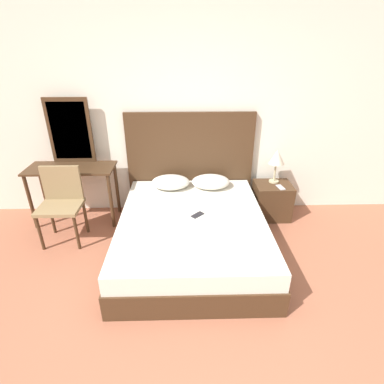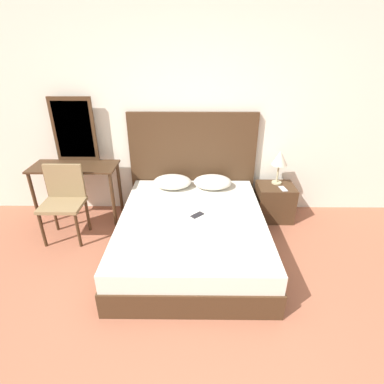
{
  "view_description": "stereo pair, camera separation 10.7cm",
  "coord_description": "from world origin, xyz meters",
  "px_view_note": "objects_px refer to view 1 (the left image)",
  "views": [
    {
      "loc": [
        -0.16,
        -1.3,
        2.16
      ],
      "look_at": [
        -0.08,
        1.6,
        0.71
      ],
      "focal_mm": 28.0,
      "sensor_mm": 36.0,
      "label": 1
    },
    {
      "loc": [
        -0.05,
        -1.31,
        2.16
      ],
      "look_at": [
        -0.08,
        1.6,
        0.71
      ],
      "focal_mm": 28.0,
      "sensor_mm": 36.0,
      "label": 2
    }
  ],
  "objects_px": {
    "table_lamp": "(277,158)",
    "bed": "(192,234)",
    "vanity_desk": "(72,177)",
    "chair": "(61,199)",
    "nightstand": "(272,201)",
    "phone_on_nightstand": "(281,187)",
    "phone_on_bed": "(198,215)"
  },
  "relations": [
    {
      "from": "phone_on_nightstand",
      "to": "chair",
      "type": "xyz_separation_m",
      "value": [
        -2.69,
        -0.32,
        0.04
      ]
    },
    {
      "from": "chair",
      "to": "bed",
      "type": "bearing_deg",
      "value": -12.04
    },
    {
      "from": "vanity_desk",
      "to": "chair",
      "type": "relative_size",
      "value": 1.21
    },
    {
      "from": "phone_on_bed",
      "to": "nightstand",
      "type": "relative_size",
      "value": 0.32
    },
    {
      "from": "nightstand",
      "to": "chair",
      "type": "height_order",
      "value": "chair"
    },
    {
      "from": "bed",
      "to": "phone_on_nightstand",
      "type": "xyz_separation_m",
      "value": [
        1.16,
        0.65,
        0.26
      ]
    },
    {
      "from": "table_lamp",
      "to": "vanity_desk",
      "type": "xyz_separation_m",
      "value": [
        -2.63,
        -0.1,
        -0.19
      ]
    },
    {
      "from": "bed",
      "to": "vanity_desk",
      "type": "height_order",
      "value": "vanity_desk"
    },
    {
      "from": "phone_on_bed",
      "to": "table_lamp",
      "type": "height_order",
      "value": "table_lamp"
    },
    {
      "from": "bed",
      "to": "table_lamp",
      "type": "bearing_deg",
      "value": 36.44
    },
    {
      "from": "bed",
      "to": "phone_on_bed",
      "type": "xyz_separation_m",
      "value": [
        0.06,
        0.02,
        0.24
      ]
    },
    {
      "from": "bed",
      "to": "phone_on_nightstand",
      "type": "relative_size",
      "value": 12.21
    },
    {
      "from": "bed",
      "to": "vanity_desk",
      "type": "bearing_deg",
      "value": 154.2
    },
    {
      "from": "bed",
      "to": "phone_on_bed",
      "type": "height_order",
      "value": "phone_on_bed"
    },
    {
      "from": "phone_on_bed",
      "to": "phone_on_nightstand",
      "type": "xyz_separation_m",
      "value": [
        1.1,
        0.63,
        0.02
      ]
    },
    {
      "from": "phone_on_nightstand",
      "to": "vanity_desk",
      "type": "distance_m",
      "value": 2.68
    },
    {
      "from": "chair",
      "to": "nightstand",
      "type": "bearing_deg",
      "value": 9.13
    },
    {
      "from": "vanity_desk",
      "to": "chair",
      "type": "xyz_separation_m",
      "value": [
        -0.01,
        -0.41,
        -0.1
      ]
    },
    {
      "from": "vanity_desk",
      "to": "nightstand",
      "type": "bearing_deg",
      "value": 0.37
    },
    {
      "from": "phone_on_bed",
      "to": "vanity_desk",
      "type": "bearing_deg",
      "value": 155.7
    },
    {
      "from": "bed",
      "to": "nightstand",
      "type": "height_order",
      "value": "nightstand"
    },
    {
      "from": "bed",
      "to": "phone_on_bed",
      "type": "distance_m",
      "value": 0.25
    },
    {
      "from": "table_lamp",
      "to": "bed",
      "type": "bearing_deg",
      "value": -143.56
    },
    {
      "from": "nightstand",
      "to": "phone_on_nightstand",
      "type": "distance_m",
      "value": 0.27
    },
    {
      "from": "phone_on_nightstand",
      "to": "bed",
      "type": "bearing_deg",
      "value": -150.86
    },
    {
      "from": "phone_on_bed",
      "to": "vanity_desk",
      "type": "height_order",
      "value": "vanity_desk"
    },
    {
      "from": "vanity_desk",
      "to": "chair",
      "type": "distance_m",
      "value": 0.42
    },
    {
      "from": "phone_on_nightstand",
      "to": "vanity_desk",
      "type": "relative_size",
      "value": 0.15
    },
    {
      "from": "vanity_desk",
      "to": "phone_on_nightstand",
      "type": "bearing_deg",
      "value": -1.79
    },
    {
      "from": "vanity_desk",
      "to": "chair",
      "type": "height_order",
      "value": "chair"
    },
    {
      "from": "phone_on_nightstand",
      "to": "vanity_desk",
      "type": "xyz_separation_m",
      "value": [
        -2.67,
        0.08,
        0.14
      ]
    },
    {
      "from": "nightstand",
      "to": "table_lamp",
      "type": "bearing_deg",
      "value": 77.24
    }
  ]
}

